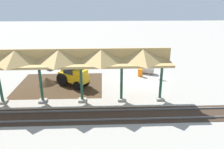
% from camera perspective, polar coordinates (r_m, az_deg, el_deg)
% --- Properties ---
extents(ground_plane, '(120.00, 120.00, 0.00)m').
position_cam_1_polar(ground_plane, '(24.95, 7.17, -1.55)').
color(ground_plane, '#9E998E').
extents(dirt_work_zone, '(8.98, 7.00, 0.01)m').
position_cam_1_polar(dirt_work_zone, '(24.26, -13.35, -2.59)').
color(dirt_work_zone, '#42301E').
rests_on(dirt_work_zone, ground).
extents(platform_canopy, '(19.03, 3.20, 4.90)m').
position_cam_1_polar(platform_canopy, '(19.06, -13.69, 4.40)').
color(platform_canopy, '#9E998E').
rests_on(platform_canopy, ground).
extents(rail_tracks, '(60.00, 2.58, 0.15)m').
position_cam_1_polar(rail_tracks, '(18.31, 10.98, -10.15)').
color(rail_tracks, slate).
rests_on(rail_tracks, ground).
extents(stop_sign, '(0.74, 0.23, 2.47)m').
position_cam_1_polar(stop_sign, '(25.86, 9.80, 3.28)').
color(stop_sign, gray).
rests_on(stop_sign, ground).
extents(backhoe, '(4.92, 3.97, 2.82)m').
position_cam_1_polar(backhoe, '(23.42, -10.37, 0.11)').
color(backhoe, '#EAB214').
rests_on(backhoe, ground).
extents(dirt_mound, '(4.15, 4.15, 1.53)m').
position_cam_1_polar(dirt_mound, '(24.83, -16.62, -2.38)').
color(dirt_mound, '#42301E').
rests_on(dirt_mound, ground).
extents(concrete_pipe, '(1.79, 1.46, 0.95)m').
position_cam_1_polar(concrete_pipe, '(27.11, 9.11, 1.20)').
color(concrete_pipe, '#9E9384').
rests_on(concrete_pipe, ground).
extents(traffic_barrel, '(0.56, 0.56, 0.90)m').
position_cam_1_polar(traffic_barrel, '(26.09, 7.35, 0.48)').
color(traffic_barrel, orange).
rests_on(traffic_barrel, ground).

